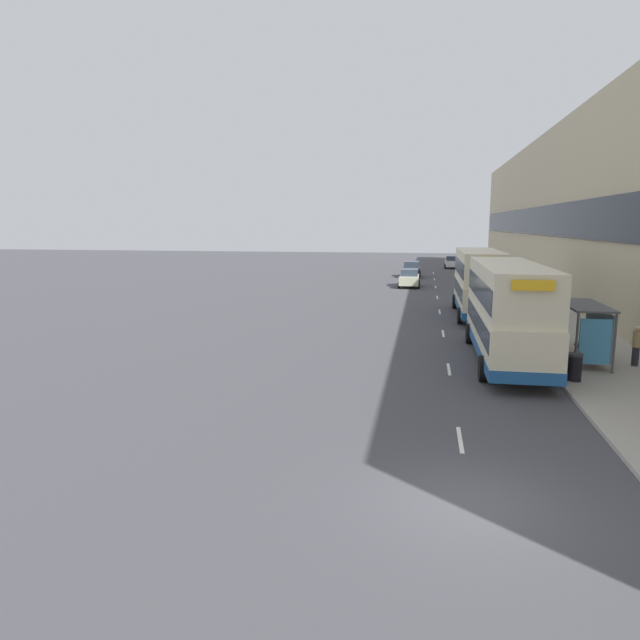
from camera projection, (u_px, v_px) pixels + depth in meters
ground_plane at (470, 504)px, 12.30m from camera, size 220.00×220.00×0.00m
pavement at (515, 294)px, 48.48m from camera, size 5.00×93.00×0.14m
terrace_facade at (570, 212)px, 46.63m from camera, size 3.10×93.00×13.97m
lane_mark_0 at (460, 439)px, 15.99m from camera, size 0.12×2.00×0.01m
lane_mark_1 at (449, 369)px, 23.75m from camera, size 0.12×2.00×0.01m
lane_mark_2 at (443, 333)px, 31.50m from camera, size 0.12×2.00×0.01m
lane_mark_3 at (440, 312)px, 39.26m from camera, size 0.12×2.00×0.01m
lane_mark_4 at (437, 297)px, 47.01m from camera, size 0.12×2.00×0.01m
lane_mark_5 at (436, 287)px, 54.76m from camera, size 0.12×2.00×0.01m
lane_mark_6 at (434, 279)px, 62.52m from camera, size 0.12×2.00×0.01m
lane_mark_7 at (433, 273)px, 70.27m from camera, size 0.12×2.00×0.01m
bus_shelter at (589, 323)px, 23.96m from camera, size 1.60×4.20×2.48m
double_decker_bus_near at (508, 310)px, 24.70m from camera, size 2.85×11.06×4.30m
double_decker_bus_ahead at (478, 282)px, 36.99m from camera, size 2.85×10.19×4.30m
car_0 at (452, 262)px, 77.89m from camera, size 2.00×3.97×1.69m
car_1 at (411, 269)px, 65.04m from camera, size 2.08×4.12×1.77m
car_2 at (409, 278)px, 54.84m from camera, size 2.02×4.52×1.71m
pedestrian_at_shelter at (636, 346)px, 23.63m from camera, size 0.33×0.33×1.69m
pedestrian_1 at (555, 322)px, 29.21m from camera, size 0.35×0.35×1.74m
litter_bin at (575, 367)px, 21.44m from camera, size 0.55×0.55×1.05m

